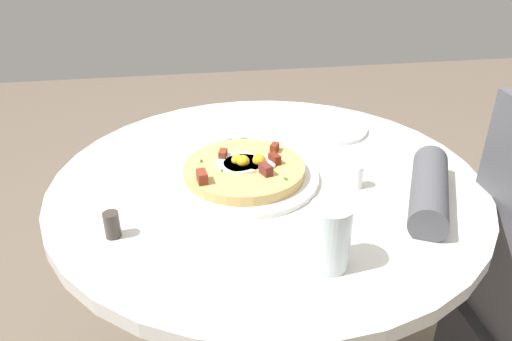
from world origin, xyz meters
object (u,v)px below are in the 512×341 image
dining_table (267,242)px  pepper_shaker (112,225)px  breakfast_pizza (245,169)px  knife (235,124)px  water_glass (330,236)px  pizza_plate (244,178)px  bread_plate (330,129)px  salt_shaker (356,176)px  fork (221,125)px

dining_table → pepper_shaker: bearing=-61.8°
breakfast_pizza → pepper_shaker: bearing=-57.8°
dining_table → knife: 0.33m
breakfast_pizza → knife: bearing=177.4°
dining_table → pepper_shaker: size_ratio=18.80×
dining_table → water_glass: (0.30, 0.05, 0.23)m
pizza_plate → pepper_shaker: (0.16, -0.26, 0.02)m
breakfast_pizza → bread_plate: breakfast_pizza is taller
dining_table → salt_shaker: bearing=68.9°
dining_table → pepper_shaker: 0.40m
pizza_plate → bread_plate: pizza_plate is taller
dining_table → bread_plate: size_ratio=4.88×
knife → water_glass: size_ratio=1.59×
fork → water_glass: bearing=4.7°
fork → salt_shaker: 0.42m
knife → pepper_shaker: (0.44, -0.27, 0.02)m
pepper_shaker → water_glass: bearing=69.2°
bread_plate → knife: bread_plate is taller
fork → pepper_shaker: pepper_shaker is taller
knife → water_glass: bearing=1.2°
salt_shaker → bread_plate: bearing=174.1°
salt_shaker → dining_table: bearing=-111.1°
dining_table → pizza_plate: 0.18m
dining_table → fork: size_ratio=5.07×
fork → pepper_shaker: (0.44, -0.23, 0.02)m
dining_table → fork: bearing=-165.3°
fork → dining_table: bearing=7.7°
salt_shaker → fork: bearing=-144.5°
pizza_plate → water_glass: bearing=18.0°
dining_table → bread_plate: 0.34m
dining_table → pizza_plate: bearing=-86.6°
fork → water_glass: size_ratio=1.59×
dining_table → breakfast_pizza: bearing=-87.0°
dining_table → bread_plate: bread_plate is taller
breakfast_pizza → bread_plate: 0.33m
pizza_plate → fork: pizza_plate is taller
salt_shaker → pepper_shaker: bearing=-78.5°
pizza_plate → bread_plate: size_ratio=1.68×
bread_plate → knife: 0.25m
breakfast_pizza → fork: (-0.28, -0.02, -0.02)m
bread_plate → fork: bread_plate is taller
knife → salt_shaker: salt_shaker is taller
bread_plate → pepper_shaker: pepper_shaker is taller
fork → knife: 0.04m
pizza_plate → knife: bearing=177.4°
salt_shaker → pizza_plate: bearing=-105.9°
pizza_plate → dining_table: bearing=93.4°
water_glass → pepper_shaker: size_ratio=2.33×
knife → pepper_shaker: bearing=-38.1°
water_glass → salt_shaker: 0.27m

